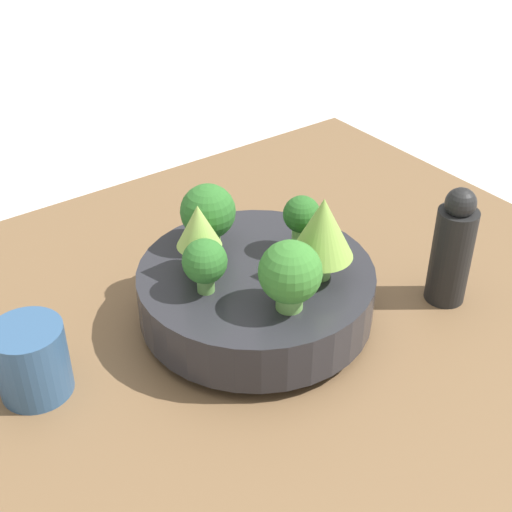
# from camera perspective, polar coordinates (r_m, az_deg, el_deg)

# --- Properties ---
(ground_plane) EXTENTS (6.00, 6.00, 0.00)m
(ground_plane) POSITION_cam_1_polar(r_m,az_deg,el_deg) (0.90, 1.30, -7.42)
(ground_plane) COLOR silver
(table) EXTENTS (0.94, 0.84, 0.05)m
(table) POSITION_cam_1_polar(r_m,az_deg,el_deg) (0.89, 1.32, -6.24)
(table) COLOR brown
(table) RESTS_ON ground_plane
(bowl) EXTENTS (0.28, 0.28, 0.07)m
(bowl) POSITION_cam_1_polar(r_m,az_deg,el_deg) (0.84, 0.00, -2.93)
(bowl) COLOR #28282D
(bowl) RESTS_ON table
(romanesco_piece_near) EXTENTS (0.07, 0.07, 0.10)m
(romanesco_piece_near) POSITION_cam_1_polar(r_m,az_deg,el_deg) (0.78, 5.34, 2.14)
(romanesco_piece_near) COLOR #609347
(romanesco_piece_near) RESTS_ON bowl
(broccoli_floret_right) EXTENTS (0.04, 0.04, 0.07)m
(broccoli_floret_right) POSITION_cam_1_polar(r_m,az_deg,el_deg) (0.83, 3.66, 3.05)
(broccoli_floret_right) COLOR #7AB256
(broccoli_floret_right) RESTS_ON bowl
(romanesco_piece_far) EXTENTS (0.05, 0.05, 0.09)m
(romanesco_piece_far) POSITION_cam_1_polar(r_m,az_deg,el_deg) (0.79, -4.60, 1.90)
(romanesco_piece_far) COLOR #6BA34C
(romanesco_piece_far) RESTS_ON bowl
(broccoli_floret_front) EXTENTS (0.07, 0.07, 0.08)m
(broccoli_floret_front) POSITION_cam_1_polar(r_m,az_deg,el_deg) (0.74, 2.76, -1.42)
(broccoli_floret_front) COLOR #6BA34C
(broccoli_floret_front) RESTS_ON bowl
(broccoli_floret_left) EXTENTS (0.05, 0.05, 0.06)m
(broccoli_floret_left) POSITION_cam_1_polar(r_m,az_deg,el_deg) (0.77, -4.12, -0.52)
(broccoli_floret_left) COLOR #609347
(broccoli_floret_left) RESTS_ON bowl
(broccoli_floret_back) EXTENTS (0.07, 0.07, 0.08)m
(broccoli_floret_back) POSITION_cam_1_polar(r_m,az_deg,el_deg) (0.85, -3.86, 3.47)
(broccoli_floret_back) COLOR #7AB256
(broccoli_floret_back) RESTS_ON bowl
(cup) EXTENTS (0.08, 0.08, 0.08)m
(cup) POSITION_cam_1_polar(r_m,az_deg,el_deg) (0.79, -17.51, -7.96)
(cup) COLOR #33567F
(cup) RESTS_ON table
(pepper_mill) EXTENTS (0.05, 0.05, 0.16)m
(pepper_mill) POSITION_cam_1_polar(r_m,az_deg,el_deg) (0.89, 15.43, 0.55)
(pepper_mill) COLOR black
(pepper_mill) RESTS_ON table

